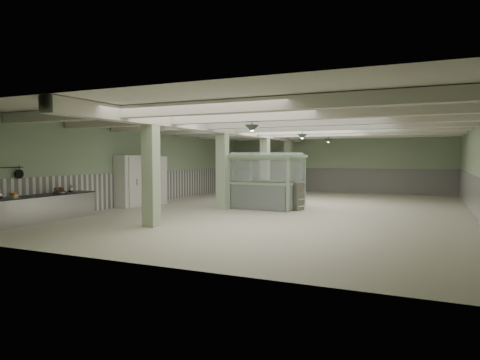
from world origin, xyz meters
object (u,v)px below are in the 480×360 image
at_px(prep_counter, 32,209).
at_px(walkin_cooler, 138,180).
at_px(filing_cabinet, 297,196).
at_px(guard_booth, 267,171).

relative_size(prep_counter, walkin_cooler, 1.92).
bearing_deg(prep_counter, filing_cabinet, 44.70).
xyz_separation_m(prep_counter, guard_booth, (5.59, 7.25, 1.14)).
bearing_deg(prep_counter, guard_booth, 52.38).
bearing_deg(filing_cabinet, prep_counter, -116.25).
relative_size(prep_counter, filing_cabinet, 4.25).
distance_m(walkin_cooler, filing_cabinet, 7.21).
bearing_deg(guard_booth, prep_counter, -126.52).
relative_size(guard_booth, filing_cabinet, 2.52).
bearing_deg(prep_counter, walkin_cooler, 90.84).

